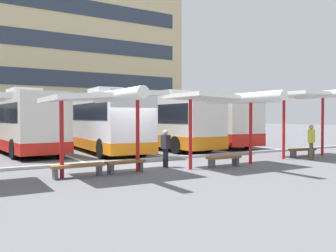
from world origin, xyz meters
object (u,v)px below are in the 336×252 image
coach_bus_1 (18,123)px  bench_3 (224,159)px  coach_bus_4 (199,123)px  waiting_passenger_0 (166,146)px  bench_1 (78,167)px  coach_bus_3 (160,122)px  bench_4 (302,151)px  coach_bus_2 (98,122)px  waiting_shelter_1 (104,98)px  waiting_shelter_2 (226,100)px  waiting_shelter_3 (309,96)px  bench_2 (125,164)px  waiting_passenger_1 (311,140)px

coach_bus_1 → bench_3: (6.36, -11.36, -1.40)m
coach_bus_1 → bench_3: bearing=-60.7°
coach_bus_4 → bench_3: bearing=-120.9°
waiting_passenger_0 → bench_1: bearing=-171.9°
coach_bus_3 → bench_4: 9.20m
bench_1 → waiting_passenger_0: (3.79, 0.54, 0.53)m
coach_bus_2 → bench_4: size_ratio=7.42×
waiting_shelter_1 → waiting_passenger_0: size_ratio=3.15×
coach_bus_2 → waiting_shelter_2: (2.08, -9.66, 0.99)m
coach_bus_4 → waiting_shelter_1: bearing=-138.3°
coach_bus_4 → waiting_shelter_3: size_ratio=2.38×
bench_1 → bench_2: (1.80, 0.08, -0.01)m
coach_bus_2 → bench_2: (-2.03, -8.84, -1.44)m
waiting_shelter_2 → coach_bus_3: bearing=77.4°
coach_bus_3 → waiting_passenger_0: bearing=-118.0°
coach_bus_4 → bench_3: (-6.24, -10.45, -1.32)m
waiting_shelter_2 → waiting_passenger_1: 5.42m
coach_bus_3 → waiting_shelter_3: bearing=-66.7°
coach_bus_1 → bench_3: size_ratio=7.40×
coach_bus_1 → bench_1: bearing=-87.6°
waiting_shelter_1 → waiting_passenger_1: (10.13, -0.74, -1.73)m
coach_bus_4 → waiting_passenger_1: (-1.13, -10.77, -0.67)m
waiting_shelter_3 → coach_bus_3: bearing=113.3°
waiting_shelter_1 → coach_bus_4: bearing=41.7°
bench_1 → bench_4: bearing=0.5°
waiting_passenger_0 → waiting_passenger_1: size_ratio=0.90×
coach_bus_3 → coach_bus_4: size_ratio=0.86×
bench_3 → waiting_passenger_0: (-2.12, 1.14, 0.54)m
coach_bus_1 → bench_4: (12.14, -10.66, -1.40)m
bench_2 → coach_bus_1: bearing=101.9°
coach_bus_4 → bench_4: bearing=-92.8°
waiting_passenger_0 → waiting_shelter_2: bearing=-31.3°
coach_bus_3 → bench_3: bearing=-102.8°
coach_bus_2 → bench_3: bearing=-77.7°
coach_bus_2 → waiting_passenger_0: coach_bus_2 is taller
bench_3 → waiting_passenger_1: size_ratio=0.91×
waiting_shelter_2 → waiting_shelter_3: waiting_shelter_3 is taller
coach_bus_2 → waiting_shelter_2: 9.93m
coach_bus_4 → bench_2: coach_bus_4 is taller
coach_bus_1 → coach_bus_2: size_ratio=0.98×
bench_2 → coach_bus_2: bearing=77.0°
waiting_passenger_1 → coach_bus_2: bearing=126.2°
bench_2 → waiting_passenger_1: waiting_passenger_1 is taller
waiting_passenger_0 → waiting_passenger_1: waiting_passenger_1 is taller
waiting_shelter_3 → bench_4: (0.00, 0.37, -2.78)m
coach_bus_3 → waiting_shelter_2: size_ratio=2.33×
waiting_shelter_1 → bench_3: (5.01, -0.42, -2.38)m
coach_bus_2 → waiting_passenger_1: coach_bus_2 is taller
waiting_shelter_1 → bench_3: waiting_shelter_1 is taller
bench_3 → bench_4: same height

